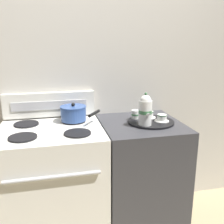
# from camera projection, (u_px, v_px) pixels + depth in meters

# --- Properties ---
(wall_back) EXTENTS (6.00, 0.05, 2.20)m
(wall_back) POSITION_uv_depth(u_px,v_px,m) (86.00, 89.00, 2.17)
(wall_back) COLOR beige
(wall_back) RESTS_ON ground
(stove) EXTENTS (0.72, 0.66, 0.90)m
(stove) POSITION_uv_depth(u_px,v_px,m) (54.00, 185.00, 1.95)
(stove) COLOR silver
(stove) RESTS_ON ground
(control_panel) EXTENTS (0.71, 0.05, 0.19)m
(control_panel) POSITION_uv_depth(u_px,v_px,m) (50.00, 105.00, 2.08)
(control_panel) COLOR silver
(control_panel) RESTS_ON stove
(side_counter) EXTENTS (0.60, 0.63, 0.89)m
(side_counter) POSITION_uv_depth(u_px,v_px,m) (140.00, 175.00, 2.10)
(side_counter) COLOR #38383D
(side_counter) RESTS_ON ground
(saucepan) EXTENTS (0.30, 0.27, 0.14)m
(saucepan) POSITION_uv_depth(u_px,v_px,m) (74.00, 113.00, 1.99)
(saucepan) COLOR #335193
(saucepan) RESTS_ON stove
(serving_tray) EXTENTS (0.35, 0.35, 0.01)m
(serving_tray) POSITION_uv_depth(u_px,v_px,m) (151.00, 122.00, 1.98)
(serving_tray) COLOR black
(serving_tray) RESTS_ON side_counter
(teapot) EXTENTS (0.10, 0.16, 0.24)m
(teapot) POSITION_uv_depth(u_px,v_px,m) (145.00, 110.00, 1.86)
(teapot) COLOR white
(teapot) RESTS_ON serving_tray
(teacup_left) EXTENTS (0.11, 0.11, 0.05)m
(teacup_left) POSITION_uv_depth(u_px,v_px,m) (162.00, 118.00, 1.96)
(teacup_left) COLOR white
(teacup_left) RESTS_ON serving_tray
(teacup_right) EXTENTS (0.11, 0.11, 0.05)m
(teacup_right) POSITION_uv_depth(u_px,v_px,m) (149.00, 114.00, 2.05)
(teacup_right) COLOR white
(teacup_right) RESTS_ON serving_tray
(creamer_jug) EXTENTS (0.07, 0.07, 0.07)m
(creamer_jug) POSITION_uv_depth(u_px,v_px,m) (135.00, 114.00, 2.03)
(creamer_jug) COLOR white
(creamer_jug) RESTS_ON serving_tray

